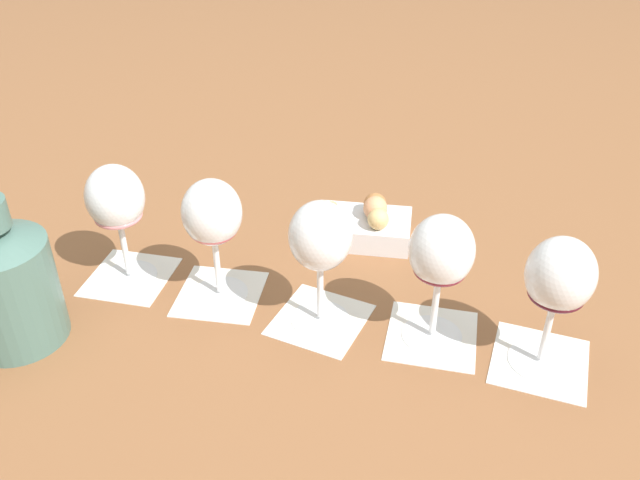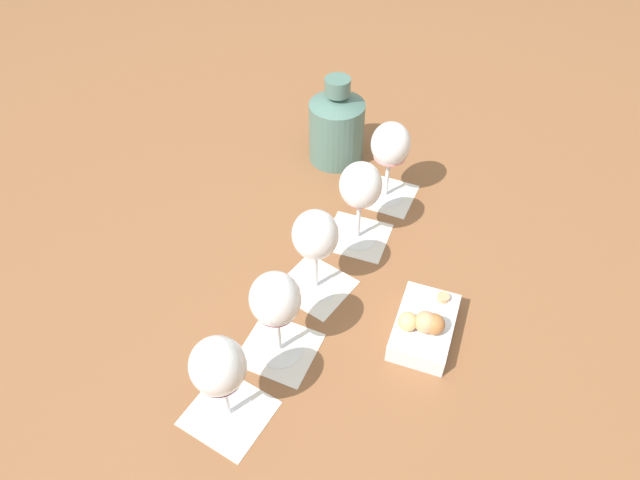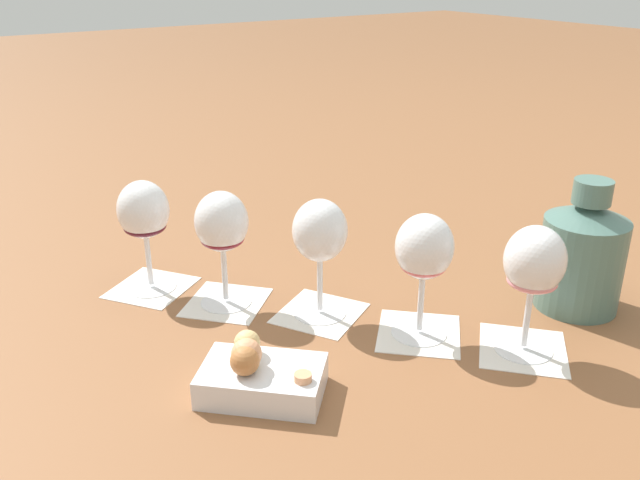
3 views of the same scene
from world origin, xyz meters
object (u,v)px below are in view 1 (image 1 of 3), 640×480
Objects in this scene: wine_glass_0 at (116,203)px; ceramic_vase at (5,282)px; wine_glass_2 at (320,243)px; wine_glass_3 at (441,258)px; snack_dish at (365,224)px; wine_glass_1 at (212,219)px; wine_glass_4 at (559,282)px.

wine_glass_0 is 0.17m from ceramic_vase.
ceramic_vase is at bearing 150.14° from wine_glass_2.
ceramic_vase reaches higher than wine_glass_3.
wine_glass_3 is at bearing -106.66° from snack_dish.
wine_glass_1 reaches higher than snack_dish.
wine_glass_3 is 0.13m from wine_glass_4.
snack_dish is at bearing -7.75° from ceramic_vase.
wine_glass_2 is at bearing 133.08° from wine_glass_3.
wine_glass_0 and wine_glass_1 have the same top height.
wine_glass_1 and wine_glass_2 have the same top height.
wine_glass_4 is at bearing -88.63° from snack_dish.
wine_glass_1 is 0.29m from wine_glass_3.
wine_glass_2 and wine_glass_3 have the same top height.
wine_glass_3 is at bearing 124.97° from wine_glass_4.
wine_glass_4 is (0.17, -0.21, -0.00)m from wine_glass_2.
wine_glass_1 is at bearing 179.73° from snack_dish.
snack_dish is at bearing 36.10° from wine_glass_2.
ceramic_vase is 1.17× the size of snack_dish.
snack_dish is at bearing 73.34° from wine_glass_3.
wine_glass_2 is 1.00× the size of wine_glass_3.
wine_glass_4 is 0.88× the size of ceramic_vase.
snack_dish is at bearing -0.27° from wine_glass_1.
wine_glass_4 is at bearing -52.63° from wine_glass_1.
wine_glass_3 is at bearing -51.55° from wine_glass_1.
ceramic_vase reaches higher than wine_glass_0.
ceramic_vase is at bearing 145.46° from wine_glass_3.
wine_glass_1 is at bearing -15.04° from ceramic_vase.
wine_glass_0 is 0.42m from wine_glass_3.
wine_glass_4 is at bearing -38.66° from ceramic_vase.
wine_glass_3 is (0.18, -0.22, 0.00)m from wine_glass_1.
ceramic_vase is (-0.42, 0.29, -0.04)m from wine_glass_3.
wine_glass_2 is 0.37m from ceramic_vase.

